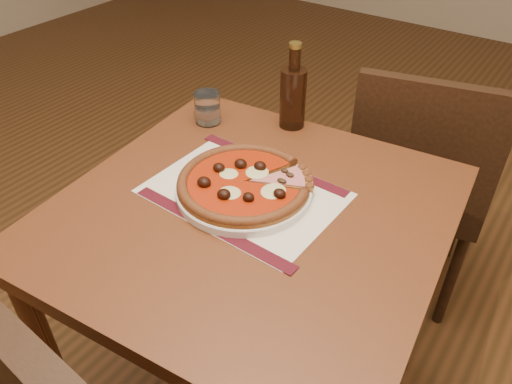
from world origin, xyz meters
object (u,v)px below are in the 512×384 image
chair_far (417,179)px  plate (244,189)px  bottle (293,95)px  table (251,242)px  water_glass (208,108)px  pizza (244,182)px

chair_far → plate: chair_far is taller
bottle → plate: bearing=-76.9°
chair_far → bottle: bearing=34.6°
table → water_glass: size_ratio=10.33×
water_glass → bottle: bearing=30.5°
plate → water_glass: (-0.27, 0.20, 0.03)m
pizza → table: bearing=-37.8°
chair_far → water_glass: 0.71m
chair_far → water_glass: size_ratio=10.35×
chair_far → pizza: bearing=58.3°
water_glass → bottle: (0.20, 0.12, 0.05)m
pizza → water_glass: water_glass is taller
pizza → chair_far: bearing=71.6°
table → chair_far: bearing=75.8°
chair_far → pizza: chair_far is taller
plate → water_glass: water_glass is taller
chair_far → plate: (-0.21, -0.63, 0.26)m
table → water_glass: (-0.31, 0.24, 0.14)m
bottle → chair_far: bearing=47.9°
water_glass → table: bearing=-37.1°
plate → water_glass: size_ratio=3.56×
plate → water_glass: 0.34m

